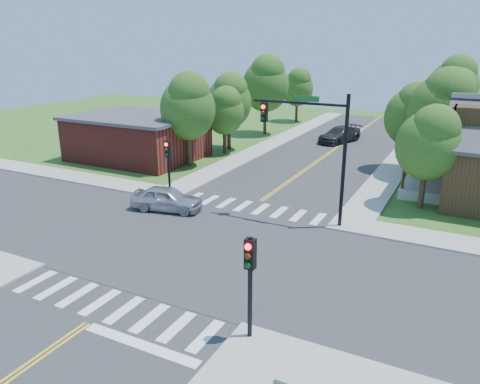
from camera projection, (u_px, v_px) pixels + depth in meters
The scene contains 25 objects.
ground at pixel (198, 246), 23.22m from camera, with size 100.00×100.00×0.00m, color #33591C.
road_ns at pixel (198, 246), 23.21m from camera, with size 10.00×90.00×0.04m, color #2D2D30.
road_ew at pixel (198, 246), 23.21m from camera, with size 90.00×10.00×0.04m, color #2D2D30.
intersection_patch at pixel (198, 246), 23.22m from camera, with size 10.20×10.20×0.06m, color #2D2D30.
sidewalk_nw at pixel (143, 149), 43.42m from camera, with size 40.00×40.00×0.14m.
crosswalk_north at pixel (252, 207), 28.45m from camera, with size 8.85×2.00×0.01m.
crosswalk_south at pixel (112, 306), 17.96m from camera, with size 8.85×2.00×0.01m.
centerline at pixel (198, 246), 23.21m from camera, with size 0.30×90.00×0.01m.
stop_bar at pixel (141, 346), 15.71m from camera, with size 4.60×0.45×0.09m, color white.
signal_mast_ne at pixel (314, 137), 24.74m from camera, with size 5.30×0.42×7.20m.
signal_pole_se at pixel (250, 270), 15.21m from camera, with size 0.34×0.42×3.80m.
signal_pole_nw at pixel (168, 158), 29.53m from camera, with size 0.34×0.42×3.80m.
building_nw at pixel (138, 136), 39.94m from camera, with size 10.40×8.40×3.73m.
tree_e_a at pixel (430, 141), 27.16m from camera, with size 3.73×3.54×6.34m.
tree_e_b at pixel (443, 107), 32.68m from camera, with size 4.75×4.51×8.07m.
tree_e_c at pixel (453, 99), 39.37m from camera, with size 4.48×4.25×7.61m.
tree_e_d at pixel (455, 83), 47.59m from camera, with size 4.94×4.69×8.39m.
tree_w_a at pixel (188, 105), 36.43m from camera, with size 4.41×4.19×7.50m.
tree_w_b at pixel (229, 99), 42.07m from camera, with size 4.16×3.96×7.08m.
tree_w_c at pixel (266, 82), 48.83m from camera, with size 4.93×4.69×8.39m.
tree_w_d at pixel (298, 86), 56.90m from camera, with size 3.87×3.68×6.58m.
tree_house at pixel (413, 113), 35.07m from camera, with size 4.03×3.83×6.85m.
tree_bldg at pixel (225, 109), 40.84m from camera, with size 3.54×3.36×6.01m.
car_silver at pixel (167, 199), 27.83m from camera, with size 4.53×2.56×1.46m, color #BBBDC3.
car_dgrey at pixel (340, 135), 46.20m from camera, with size 3.74×5.69×1.53m, color #272A2C.
Camera 1 is at (11.53, -17.93, 9.82)m, focal length 35.00 mm.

